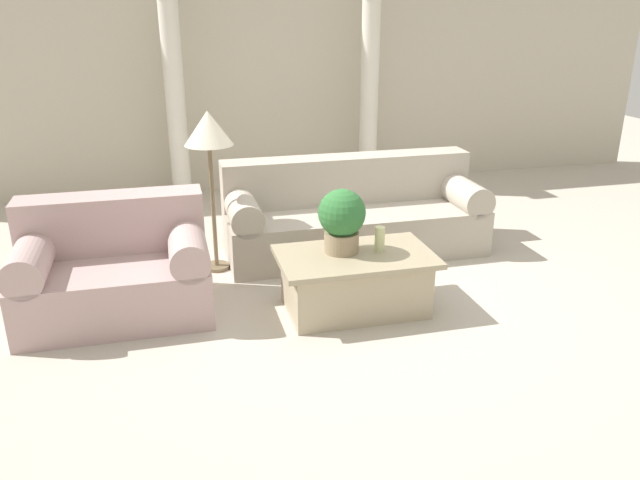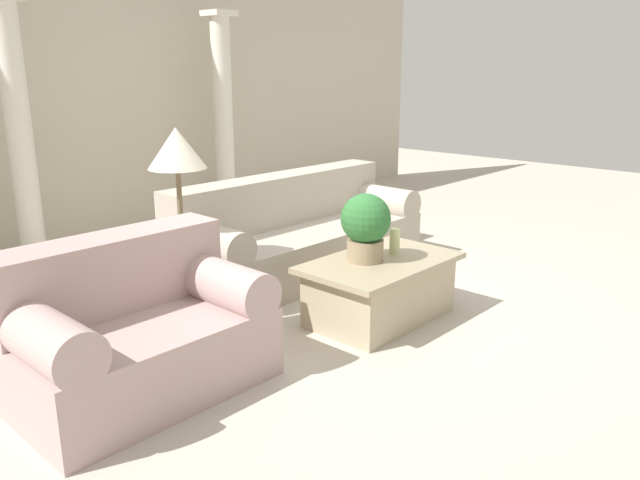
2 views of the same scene
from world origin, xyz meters
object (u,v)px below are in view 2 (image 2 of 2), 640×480
object	(u,v)px
sofa_long	(297,235)
coffee_table	(380,289)
loveseat	(135,329)
floor_lamp	(177,157)
potted_plant	(366,225)

from	to	relation	value
sofa_long	coffee_table	xyz separation A→B (m)	(-0.35, -1.18, -0.11)
loveseat	floor_lamp	world-z (taller)	floor_lamp
sofa_long	loveseat	bearing A→B (deg)	-159.29
coffee_table	floor_lamp	size ratio (longest dim) A/B	0.84
loveseat	potted_plant	world-z (taller)	potted_plant
loveseat	floor_lamp	bearing A→B (deg)	39.33
coffee_table	floor_lamp	world-z (taller)	floor_lamp
potted_plant	loveseat	bearing A→B (deg)	169.01
coffee_table	potted_plant	distance (m)	0.49
potted_plant	floor_lamp	size ratio (longest dim) A/B	0.35
loveseat	coffee_table	size ratio (longest dim) A/B	1.17
loveseat	coffee_table	distance (m)	1.78
loveseat	floor_lamp	distance (m)	1.31
sofa_long	coffee_table	distance (m)	1.23
sofa_long	coffee_table	size ratio (longest dim) A/B	2.05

